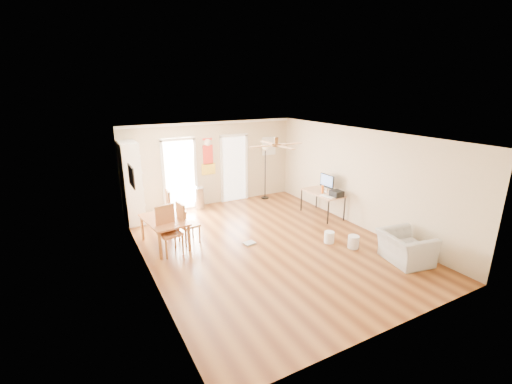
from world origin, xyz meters
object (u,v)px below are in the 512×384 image
armchair (405,248)px  dining_chair_right_b (189,223)px  bookshelf (131,182)px  torchiere_lamp (265,172)px  dining_chair_right_a (177,209)px  trash_can (199,198)px  dining_chair_near (170,231)px  wastebasket_b (353,242)px  computer_desk (322,204)px  wastebasket_a (329,237)px  printer (337,194)px  dining_table (165,232)px

armchair → dining_chair_right_b: bearing=60.9°
bookshelf → torchiere_lamp: bearing=-10.0°
dining_chair_right_a → trash_can: bearing=-36.1°
dining_chair_near → wastebasket_b: 4.21m
bookshelf → armchair: (4.66, -5.22, -0.79)m
dining_chair_right_b → trash_can: 2.43m
dining_chair_right_a → wastebasket_b: (3.26, -3.12, -0.38)m
trash_can → computer_desk: computer_desk is taller
trash_can → dining_chair_right_b: bearing=-115.1°
bookshelf → wastebasket_a: bookshelf is taller
torchiere_lamp → printer: size_ratio=5.51×
dining_chair_right_b → torchiere_lamp: size_ratio=0.57×
wastebasket_a → printer: bearing=43.9°
dining_table → trash_can: 2.61m
printer → dining_chair_right_a: bearing=161.2°
trash_can → printer: (3.02, -2.76, 0.45)m
dining_chair_near → wastebasket_b: (3.81, -1.74, -0.39)m
torchiere_lamp → bookshelf: bearing=-179.4°
dining_chair_near → computer_desk: dining_chair_near is taller
armchair → computer_desk: bearing=6.5°
printer → wastebasket_a: 1.65m
wastebasket_b → trash_can: bearing=117.4°
dining_chair_right_a → printer: 4.35m
dining_chair_right_b → dining_chair_near: (-0.55, -0.37, 0.03)m
torchiere_lamp → wastebasket_b: bearing=-91.0°
dining_chair_near → bookshelf: bearing=88.4°
dining_table → dining_chair_right_a: dining_chair_right_a is taller
computer_desk → printer: bearing=-81.0°
trash_can → computer_desk: size_ratio=0.52×
printer → armchair: 2.62m
bookshelf → dining_chair_right_b: 2.37m
bookshelf → torchiere_lamp: (4.24, 0.04, -0.22)m
dining_chair_right_a → computer_desk: size_ratio=0.80×
dining_chair_right_a → wastebasket_a: dining_chair_right_a is taller
bookshelf → wastebasket_a: bearing=-54.5°
dining_chair_right_b → printer: (4.05, -0.56, 0.28)m
armchair → dining_table: bearing=63.7°
wastebasket_a → trash_can: bearing=116.8°
dining_chair_near → wastebasket_a: dining_chair_near is taller
printer → wastebasket_a: (-1.10, -1.06, -0.65)m
dining_table → dining_chair_right_b: dining_chair_right_b is taller
wastebasket_b → armchair: bearing=-64.3°
dining_chair_right_b → wastebasket_b: 3.90m
printer → wastebasket_a: size_ratio=1.17×
dining_table → computer_desk: bearing=-2.3°
wastebasket_b → torchiere_lamp: bearing=89.0°
printer → trash_can: bearing=140.0°
dining_table → wastebasket_a: bearing=-26.3°
dining_chair_right_a → dining_chair_near: size_ratio=0.97×
armchair → torchiere_lamp: bearing=15.2°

